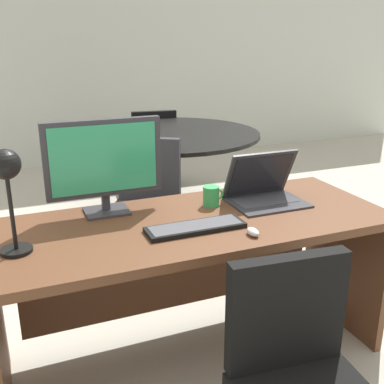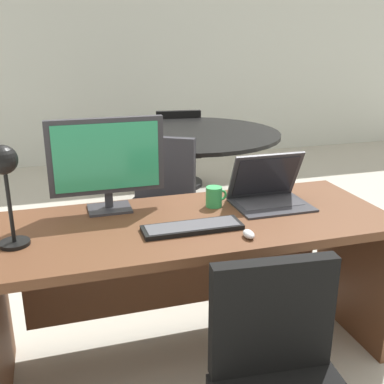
% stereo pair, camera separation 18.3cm
% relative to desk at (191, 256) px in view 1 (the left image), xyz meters
% --- Properties ---
extents(ground, '(12.00, 12.00, 0.00)m').
position_rel_desk_xyz_m(ground, '(0.00, 1.45, -0.54)').
color(ground, '#B7B2A3').
extents(back_wall, '(10.00, 0.10, 2.80)m').
position_rel_desk_xyz_m(back_wall, '(0.00, 3.97, 0.86)').
color(back_wall, silver).
rests_on(back_wall, ground).
extents(desk, '(1.79, 0.71, 0.74)m').
position_rel_desk_xyz_m(desk, '(0.00, 0.00, 0.00)').
color(desk, '#56331E').
rests_on(desk, ground).
extents(monitor, '(0.53, 0.16, 0.44)m').
position_rel_desk_xyz_m(monitor, '(-0.35, 0.19, 0.45)').
color(monitor, '#2D2D33').
rests_on(monitor, desk).
extents(laptop, '(0.36, 0.28, 0.25)m').
position_rel_desk_xyz_m(laptop, '(0.41, 0.06, 0.28)').
color(laptop, '#2D2D33').
rests_on(laptop, desk).
extents(keyboard, '(0.43, 0.13, 0.02)m').
position_rel_desk_xyz_m(keyboard, '(-0.04, -0.15, 0.21)').
color(keyboard, black).
rests_on(keyboard, desk).
extents(mouse, '(0.04, 0.07, 0.03)m').
position_rel_desk_xyz_m(mouse, '(0.16, -0.30, 0.22)').
color(mouse, silver).
rests_on(mouse, desk).
extents(desk_lamp, '(0.12, 0.14, 0.41)m').
position_rel_desk_xyz_m(desk_lamp, '(-0.76, -0.12, 0.50)').
color(desk_lamp, black).
rests_on(desk_lamp, desk).
extents(coffee_mug, '(0.11, 0.08, 0.10)m').
position_rel_desk_xyz_m(coffee_mug, '(0.14, 0.09, 0.25)').
color(coffee_mug, green).
rests_on(coffee_mug, desk).
extents(meeting_table, '(1.49, 1.49, 0.76)m').
position_rel_desk_xyz_m(meeting_table, '(0.52, 1.76, 0.05)').
color(meeting_table, black).
rests_on(meeting_table, ground).
extents(meeting_chair_near, '(0.63, 0.64, 0.87)m').
position_rel_desk_xyz_m(meeting_chair_near, '(0.06, 1.00, -0.19)').
color(meeting_chair_near, black).
rests_on(meeting_chair_near, ground).
extents(meeting_chair_far, '(0.56, 0.56, 0.83)m').
position_rel_desk_xyz_m(meeting_chair_far, '(0.64, 2.65, -0.21)').
color(meeting_chair_far, black).
rests_on(meeting_chair_far, ground).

